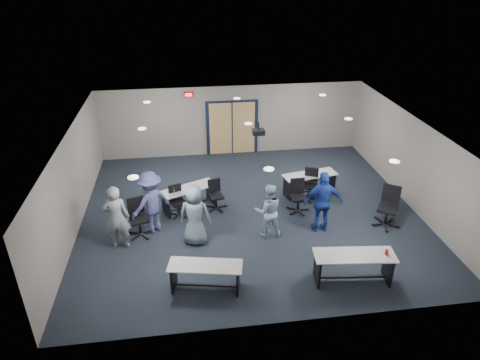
{
  "coord_description": "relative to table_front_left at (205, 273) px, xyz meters",
  "views": [
    {
      "loc": [
        -1.83,
        -10.98,
        6.9
      ],
      "look_at": [
        -0.35,
        -0.3,
        1.28
      ],
      "focal_mm": 32.0,
      "sensor_mm": 36.0,
      "label": 1
    }
  ],
  "objects": [
    {
      "name": "chair_back_b",
      "position": [
        0.56,
        3.56,
        -0.0
      ],
      "size": [
        0.7,
        0.7,
        0.94
      ],
      "primitive_type": null,
      "rotation": [
        0.0,
        0.0,
        0.2
      ],
      "color": "black",
      "rests_on": "floor"
    },
    {
      "name": "ceiling_can_lights",
      "position": [
        1.56,
        3.47,
        2.2
      ],
      "size": [
        6.24,
        5.74,
        0.02
      ],
      "primitive_type": null,
      "color": "white",
      "rests_on": "ceiling"
    },
    {
      "name": "person_gray",
      "position": [
        -2.16,
        1.96,
        0.45
      ],
      "size": [
        0.68,
        0.45,
        1.83
      ],
      "primitive_type": "imported",
      "rotation": [
        0.0,
        0.0,
        3.12
      ],
      "color": "gray",
      "rests_on": "floor"
    },
    {
      "name": "double_door",
      "position": [
        1.56,
        7.68,
        0.58
      ],
      "size": [
        2.0,
        0.07,
        2.2
      ],
      "color": "black",
      "rests_on": "back_wall"
    },
    {
      "name": "chair_loose_right",
      "position": [
        5.33,
        1.97,
        0.13
      ],
      "size": [
        1.04,
        1.04,
        1.19
      ],
      "primitive_type": null,
      "rotation": [
        0.0,
        0.0,
        -0.61
      ],
      "color": "black",
      "rests_on": "floor"
    },
    {
      "name": "exit_sign",
      "position": [
        -0.04,
        7.66,
        1.98
      ],
      "size": [
        0.32,
        0.07,
        0.18
      ],
      "color": "black",
      "rests_on": "back_wall"
    },
    {
      "name": "chair_back_c",
      "position": [
        3.01,
        3.06,
        0.05
      ],
      "size": [
        0.65,
        0.65,
        1.03
      ],
      "primitive_type": null,
      "rotation": [
        0.0,
        0.0,
        0.01
      ],
      "color": "black",
      "rests_on": "floor"
    },
    {
      "name": "ceiling_projector",
      "position": [
        1.86,
        3.72,
        1.94
      ],
      "size": [
        0.35,
        0.32,
        0.37
      ],
      "color": "black",
      "rests_on": "ceiling"
    },
    {
      "name": "person_navy",
      "position": [
        3.39,
        1.99,
        0.45
      ],
      "size": [
        1.09,
        0.5,
        1.83
      ],
      "primitive_type": "imported",
      "rotation": [
        0.0,
        0.0,
        3.09
      ],
      "color": "navy",
      "rests_on": "floor"
    },
    {
      "name": "table_back_right",
      "position": [
        3.65,
        4.08,
        0.02
      ],
      "size": [
        1.84,
        0.91,
        0.71
      ],
      "rotation": [
        0.0,
        0.0,
        0.19
      ],
      "color": "beige",
      "rests_on": "floor"
    },
    {
      "name": "person_lightblue",
      "position": [
        1.85,
        1.96,
        0.32
      ],
      "size": [
        0.77,
        0.6,
        1.58
      ],
      "primitive_type": "imported",
      "rotation": [
        0.0,
        0.0,
        3.14
      ],
      "color": "#9FBBD3",
      "rests_on": "floor"
    },
    {
      "name": "ceiling",
      "position": [
        1.56,
        3.22,
        2.23
      ],
      "size": [
        10.0,
        9.0,
        0.04
      ],
      "primitive_type": "cube",
      "color": "white",
      "rests_on": "back_wall"
    },
    {
      "name": "person_back",
      "position": [
        -1.31,
        2.63,
        0.45
      ],
      "size": [
        1.36,
        1.23,
        1.83
      ],
      "primitive_type": "imported",
      "rotation": [
        0.0,
        0.0,
        3.75
      ],
      "color": "#3F4372",
      "rests_on": "floor"
    },
    {
      "name": "front_wall",
      "position": [
        1.56,
        -1.28,
        0.88
      ],
      "size": [
        10.0,
        0.04,
        2.7
      ],
      "primitive_type": "cube",
      "color": "gray",
      "rests_on": "floor"
    },
    {
      "name": "right_wall",
      "position": [
        6.56,
        3.22,
        0.88
      ],
      "size": [
        0.04,
        9.0,
        2.7
      ],
      "primitive_type": "cube",
      "color": "gray",
      "rests_on": "floor"
    },
    {
      "name": "person_plaid",
      "position": [
        -0.14,
        1.89,
        0.39
      ],
      "size": [
        0.95,
        0.73,
        1.73
      ],
      "primitive_type": "imported",
      "rotation": [
        0.0,
        0.0,
        2.91
      ],
      "color": "slate",
      "rests_on": "floor"
    },
    {
      "name": "table_front_left",
      "position": [
        0.0,
        0.0,
        0.0
      ],
      "size": [
        1.77,
        0.89,
        0.69
      ],
      "rotation": [
        0.0,
        0.0,
        -0.2
      ],
      "color": "beige",
      "rests_on": "floor"
    },
    {
      "name": "chair_back_a",
      "position": [
        -0.59,
        3.35,
        0.0
      ],
      "size": [
        0.77,
        0.77,
        0.95
      ],
      "primitive_type": null,
      "rotation": [
        0.0,
        0.0,
        0.36
      ],
      "color": "black",
      "rests_on": "floor"
    },
    {
      "name": "left_wall",
      "position": [
        -3.44,
        3.22,
        0.88
      ],
      "size": [
        0.04,
        9.0,
        2.7
      ],
      "primitive_type": "cube",
      "color": "gray",
      "rests_on": "floor"
    },
    {
      "name": "table_front_right",
      "position": [
        3.48,
        -0.2,
        0.06
      ],
      "size": [
        1.95,
        0.84,
        0.89
      ],
      "rotation": [
        0.0,
        0.0,
        -0.11
      ],
      "color": "beige",
      "rests_on": "floor"
    },
    {
      "name": "back_wall",
      "position": [
        1.56,
        7.72,
        0.88
      ],
      "size": [
        10.0,
        0.04,
        2.7
      ],
      "primitive_type": "cube",
      "color": "gray",
      "rests_on": "floor"
    },
    {
      "name": "floor",
      "position": [
        1.56,
        3.22,
        -0.47
      ],
      "size": [
        10.0,
        10.0,
        0.0
      ],
      "primitive_type": "plane",
      "color": "black",
      "rests_on": "ground"
    },
    {
      "name": "chair_loose_left",
      "position": [
        -1.67,
        2.45,
        0.07
      ],
      "size": [
        0.86,
        0.86,
        1.09
      ],
      "primitive_type": null,
      "rotation": [
        0.0,
        0.0,
        0.3
      ],
      "color": "black",
      "rests_on": "floor"
    },
    {
      "name": "chair_back_d",
      "position": [
        3.56,
        3.75,
        0.04
      ],
      "size": [
        0.86,
        0.86,
        1.02
      ],
      "primitive_type": null,
      "rotation": [
        0.0,
        0.0,
        -0.45
      ],
      "color": "black",
      "rests_on": "floor"
    },
    {
      "name": "table_back_left",
      "position": [
        -0.27,
        3.72,
        0.01
      ],
      "size": [
        1.8,
        1.25,
        0.96
      ],
      "rotation": [
        0.0,
        0.0,
        0.44
      ],
      "color": "beige",
      "rests_on": "floor"
    }
  ]
}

